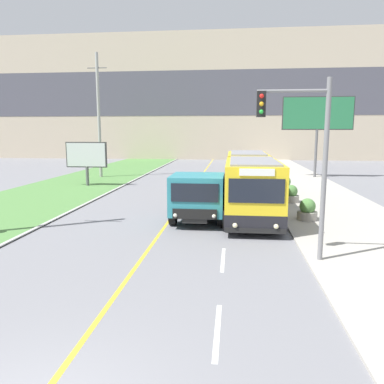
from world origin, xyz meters
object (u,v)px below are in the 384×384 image
billboard_large (318,116)px  billboard_small (86,156)px  dump_truck (199,196)px  planter_round_near (307,211)px  planter_round_second (291,195)px  planter_round_third (285,184)px  city_bus (249,182)px  traffic_light_mast (305,147)px  utility_pole_far (99,116)px

billboard_large → billboard_small: 20.74m
dump_truck → planter_round_near: size_ratio=6.27×
planter_round_second → planter_round_third: 4.60m
planter_round_second → city_bus: bearing=-144.6°
city_bus → planter_round_third: (2.84, 6.42, -0.98)m
traffic_light_mast → planter_round_second: (1.24, 10.33, -3.24)m
dump_truck → billboard_small: 14.51m
billboard_large → planter_round_second: size_ratio=7.13×
planter_round_second → billboard_large: bearing=72.6°
city_bus → billboard_small: size_ratio=3.61×
utility_pole_far → traffic_light_mast: (14.66, -21.81, -1.95)m
planter_round_second → planter_round_near: bearing=-89.1°
traffic_light_mast → billboard_small: size_ratio=1.71×
billboard_large → billboard_small: size_ratio=2.14×
utility_pole_far → planter_round_near: (15.98, -16.07, -5.19)m
traffic_light_mast → planter_round_third: size_ratio=5.73×
planter_round_near → planter_round_second: same height
traffic_light_mast → planter_round_near: size_ratio=5.69×
planter_round_near → billboard_small: bearing=145.5°
dump_truck → planter_round_second: dump_truck is taller
dump_truck → city_bus: bearing=50.0°
traffic_light_mast → planter_round_second: size_ratio=5.70×
dump_truck → planter_round_near: dump_truck is taller
dump_truck → traffic_light_mast: (3.87, -5.48, 2.57)m
billboard_small → planter_round_second: 16.12m
city_bus → planter_round_near: 3.95m
planter_round_near → planter_round_second: bearing=90.9°
traffic_light_mast → planter_round_third: (1.50, 14.92, -3.24)m
traffic_light_mast → billboard_large: bearing=77.1°
planter_round_second → planter_round_third: bearing=86.8°
dump_truck → planter_round_near: bearing=2.9°
city_bus → billboard_small: bearing=148.5°
city_bus → traffic_light_mast: 8.90m
utility_pole_far → planter_round_third: utility_pole_far is taller
traffic_light_mast → billboard_small: (-13.71, 16.08, -1.40)m
billboard_large → planter_round_near: bearing=-102.8°
utility_pole_far → billboard_large: (20.03, 1.70, -0.01)m
city_bus → utility_pole_far: size_ratio=1.10×
dump_truck → billboard_small: size_ratio=1.88×
dump_truck → traffic_light_mast: bearing=-54.8°
dump_truck → planter_round_second: size_ratio=6.27×
billboard_large → planter_round_third: (-3.87, -8.59, -5.18)m
city_bus → billboard_large: bearing=65.9°
city_bus → billboard_small: 14.54m
billboard_small → city_bus: bearing=-31.5°
city_bus → utility_pole_far: bearing=135.0°
billboard_small → traffic_light_mast: bearing=-49.6°
billboard_large → planter_round_near: 18.95m
city_bus → traffic_light_mast: traffic_light_mast is taller
billboard_large → planter_round_second: 14.75m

